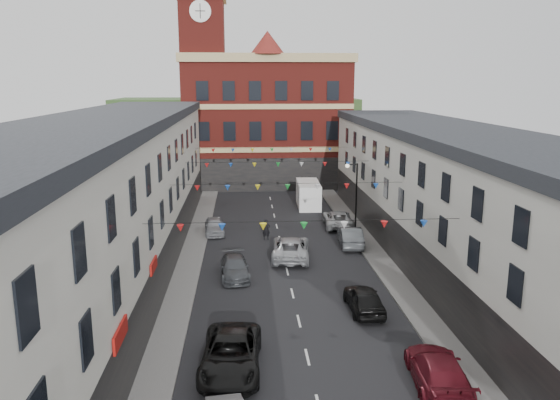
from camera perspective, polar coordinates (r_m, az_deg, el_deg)
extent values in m
plane|color=black|center=(34.35, 1.30, -9.74)|extent=(160.00, 160.00, 0.00)
cube|color=#605E5B|center=(36.28, -10.03, -8.57)|extent=(1.80, 64.00, 0.15)
cube|color=#605E5B|center=(37.36, 11.73, -8.02)|extent=(1.80, 64.00, 0.15)
cube|color=beige|center=(34.80, -18.56, -1.45)|extent=(8.00, 56.00, 10.00)
cube|color=black|center=(33.98, -19.18, 7.35)|extent=(8.40, 56.00, 0.70)
cube|color=black|center=(34.94, -11.69, -6.81)|extent=(0.12, 56.00, 3.20)
cube|color=beige|center=(36.82, 19.82, -1.60)|extent=(8.00, 56.00, 9.00)
cube|color=black|center=(36.02, 20.38, 5.91)|extent=(8.40, 56.00, 0.70)
cube|color=black|center=(36.20, 13.56, -6.22)|extent=(0.12, 56.00, 3.20)
cube|color=maroon|center=(69.96, -1.46, 7.91)|extent=(20.00, 12.00, 15.00)
cube|color=tan|center=(69.80, -1.50, 14.47)|extent=(20.60, 12.60, 1.00)
cone|color=maroon|center=(64.90, -1.32, 16.14)|extent=(4.00, 4.00, 2.60)
cube|color=maroon|center=(66.86, -7.94, 11.46)|extent=(5.00, 5.00, 24.00)
cylinder|color=white|center=(64.75, -8.34, 18.96)|extent=(2.40, 0.12, 2.40)
cube|color=#294922|center=(94.03, -4.53, 7.49)|extent=(40.00, 14.00, 10.00)
cylinder|color=black|center=(47.75, 7.97, 0.25)|extent=(0.14, 0.14, 6.00)
cylinder|color=black|center=(47.15, 7.60, 3.69)|extent=(0.90, 0.10, 0.10)
sphere|color=beige|center=(47.08, 7.05, 3.57)|extent=(0.36, 0.36, 0.36)
imported|color=black|center=(25.77, -5.14, -15.75)|extent=(2.95, 5.88, 1.60)
imported|color=#43464B|center=(36.97, -4.74, -7.05)|extent=(2.16, 4.67, 1.32)
imported|color=gray|center=(47.30, -6.87, -2.70)|extent=(1.96, 4.23, 1.40)
imported|color=maroon|center=(25.34, 16.22, -16.80)|extent=(2.73, 5.55, 1.55)
imported|color=black|center=(31.96, 8.78, -10.18)|extent=(1.84, 4.42, 1.49)
imported|color=#4D5154|center=(43.96, 7.35, -3.77)|extent=(1.96, 4.85, 1.57)
imported|color=#999B9D|center=(49.47, 6.06, -1.97)|extent=(2.75, 5.43, 1.47)
imported|color=#AEB1B5|center=(40.63, 1.12, -4.99)|extent=(3.23, 6.01, 1.61)
cube|color=white|center=(57.17, 2.97, 0.60)|extent=(2.44, 5.89, 2.57)
imported|color=black|center=(45.22, -1.44, -3.11)|extent=(0.65, 0.44, 1.72)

